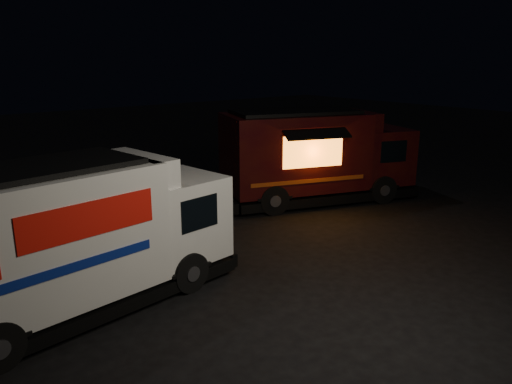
{
  "coord_description": "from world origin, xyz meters",
  "views": [
    {
      "loc": [
        -7.55,
        -8.35,
        5.03
      ],
      "look_at": [
        0.78,
        2.0,
        1.39
      ],
      "focal_mm": 35.0,
      "sensor_mm": 36.0,
      "label": 1
    }
  ],
  "objects": [
    {
      "name": "red_truck",
      "position": [
        5.03,
        3.78,
        1.63
      ],
      "size": [
        7.44,
        4.79,
        3.25
      ],
      "primitive_type": null,
      "rotation": [
        0.0,
        0.0,
        -0.35
      ],
      "color": "#360F09",
      "rests_on": "ground"
    },
    {
      "name": "white_truck",
      "position": [
        -4.44,
        1.2,
        1.55
      ],
      "size": [
        7.07,
        3.2,
        3.09
      ],
      "primitive_type": null,
      "rotation": [
        0.0,
        0.0,
        0.13
      ],
      "color": "silver",
      "rests_on": "ground"
    },
    {
      "name": "ground",
      "position": [
        0.0,
        0.0,
        0.0
      ],
      "size": [
        80.0,
        80.0,
        0.0
      ],
      "primitive_type": "plane",
      "color": "black",
      "rests_on": "ground"
    }
  ]
}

